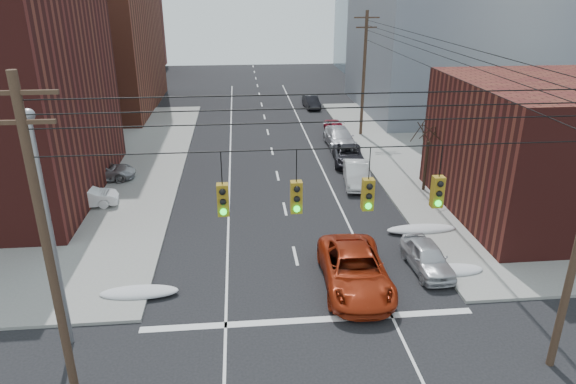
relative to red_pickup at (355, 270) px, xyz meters
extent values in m
cube|color=#4B1916|center=(-28.40, 65.12, 5.13)|extent=(22.00, 18.00, 12.00)
cylinder|color=#473323|center=(-10.90, -5.88, 4.63)|extent=(0.28, 0.28, 11.00)
cube|color=#473323|center=(-10.90, -5.88, 9.53)|extent=(2.20, 0.12, 0.12)
cube|color=#473323|center=(-10.90, -5.88, 8.73)|extent=(1.80, 0.12, 0.12)
cylinder|color=#473323|center=(6.10, 25.12, 4.63)|extent=(0.28, 0.28, 11.00)
cube|color=#473323|center=(6.10, 25.12, 9.53)|extent=(2.20, 0.12, 0.12)
cube|color=#473323|center=(6.10, 25.12, 8.73)|extent=(1.80, 0.12, 0.12)
cylinder|color=black|center=(-2.40, -5.88, 7.73)|extent=(17.00, 0.04, 0.04)
cylinder|color=black|center=(-5.60, -5.88, 7.23)|extent=(0.03, 0.03, 1.00)
cube|color=olive|center=(-5.60, -5.88, 6.23)|extent=(0.35, 0.30, 1.00)
sphere|color=black|center=(-5.60, -6.05, 6.55)|extent=(0.20, 0.20, 0.20)
sphere|color=black|center=(-5.60, -6.05, 6.23)|extent=(0.20, 0.20, 0.20)
sphere|color=#0CE526|center=(-5.60, -6.05, 5.91)|extent=(0.20, 0.20, 0.20)
cylinder|color=black|center=(-3.40, -5.88, 7.23)|extent=(0.03, 0.03, 1.00)
cube|color=olive|center=(-3.40, -5.88, 6.23)|extent=(0.35, 0.30, 1.00)
sphere|color=black|center=(-3.40, -6.05, 6.55)|extent=(0.20, 0.20, 0.20)
sphere|color=black|center=(-3.40, -6.05, 6.23)|extent=(0.20, 0.20, 0.20)
sphere|color=#0CE526|center=(-3.40, -6.05, 5.91)|extent=(0.20, 0.20, 0.20)
cylinder|color=black|center=(-1.20, -5.88, 7.23)|extent=(0.03, 0.03, 1.00)
cube|color=olive|center=(-1.20, -5.88, 6.23)|extent=(0.35, 0.30, 1.00)
sphere|color=black|center=(-1.20, -6.05, 6.55)|extent=(0.20, 0.20, 0.20)
sphere|color=black|center=(-1.20, -6.05, 6.23)|extent=(0.20, 0.20, 0.20)
sphere|color=#0CE526|center=(-1.20, -6.05, 5.91)|extent=(0.20, 0.20, 0.20)
cylinder|color=black|center=(1.00, -5.88, 7.23)|extent=(0.03, 0.03, 1.00)
cube|color=olive|center=(1.00, -5.88, 6.23)|extent=(0.35, 0.30, 1.00)
sphere|color=black|center=(1.00, -6.05, 6.55)|extent=(0.20, 0.20, 0.20)
sphere|color=black|center=(1.00, -6.05, 6.23)|extent=(0.20, 0.20, 0.20)
sphere|color=#0CE526|center=(1.00, -6.05, 5.91)|extent=(0.20, 0.20, 0.20)
cylinder|color=gray|center=(-11.90, -2.88, 3.63)|extent=(0.18, 0.18, 9.00)
sphere|color=gray|center=(-11.90, -2.88, 8.23)|extent=(0.44, 0.44, 0.44)
cylinder|color=black|center=(7.20, 11.12, 0.88)|extent=(0.20, 0.20, 3.50)
cylinder|color=black|center=(7.58, 11.24, 3.20)|extent=(0.27, 0.82, 1.19)
cylinder|color=black|center=(7.42, 11.69, 3.28)|extent=(1.17, 0.54, 1.38)
cylinder|color=black|center=(6.77, 11.86, 3.32)|extent=(1.44, 1.00, 1.48)
cylinder|color=black|center=(6.80, 11.18, 3.20)|extent=(0.17, 0.84, 1.19)
cylinder|color=black|center=(6.75, 10.70, 3.28)|extent=(0.82, 0.99, 1.40)
cylinder|color=black|center=(7.26, 10.27, 3.32)|extent=(1.74, 0.21, 1.43)
cylinder|color=black|center=(7.53, 10.89, 3.20)|extent=(0.48, 0.73, 1.20)
ellipsoid|color=silver|center=(-9.80, 0.12, -0.66)|extent=(3.50, 1.08, 0.42)
ellipsoid|color=silver|center=(5.00, 0.62, -0.66)|extent=(3.00, 1.08, 0.42)
ellipsoid|color=silver|center=(5.00, 5.12, -0.66)|extent=(4.00, 1.08, 0.42)
imported|color=maroon|center=(0.00, 0.00, 0.00)|extent=(3.14, 6.40, 1.75)
imported|color=silver|center=(3.86, 1.17, -0.18)|extent=(1.83, 4.15, 1.39)
imported|color=beige|center=(2.98, 12.85, -0.09)|extent=(2.24, 4.92, 1.56)
imported|color=black|center=(3.32, 17.38, -0.20)|extent=(2.79, 5.09, 1.35)
imported|color=silver|center=(3.49, 21.94, -0.08)|extent=(2.31, 5.50, 1.59)
imported|color=maroon|center=(3.89, 26.01, -0.25)|extent=(1.95, 3.84, 1.25)
imported|color=black|center=(3.10, 36.85, -0.19)|extent=(1.74, 4.22, 1.36)
imported|color=silver|center=(-14.78, 10.34, -0.08)|extent=(4.08, 1.91, 1.29)
imported|color=#9F9FA4|center=(-14.76, 15.17, -0.11)|extent=(4.50, 2.23, 1.23)
imported|color=black|center=(-19.36, 13.35, 0.02)|extent=(5.38, 2.76, 1.49)
imported|color=#BCBDC1|center=(-18.64, 19.22, -0.10)|extent=(3.66, 1.48, 1.25)
camera|label=1|loc=(-5.02, -20.07, 12.20)|focal=32.00mm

